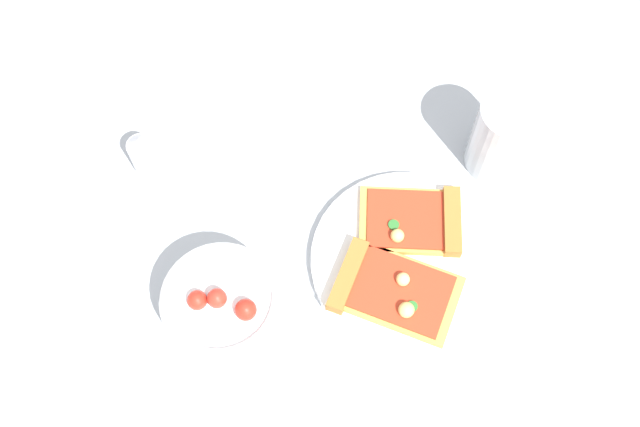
% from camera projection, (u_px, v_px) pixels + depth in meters
% --- Properties ---
extents(ground_plane, '(2.40, 2.40, 0.00)m').
position_uv_depth(ground_plane, '(381.00, 292.00, 0.94)').
color(ground_plane, '#B2B7BC').
rests_on(ground_plane, ground).
extents(plate, '(0.23, 0.23, 0.01)m').
position_uv_depth(plate, '(409.00, 261.00, 0.95)').
color(plate, white).
rests_on(plate, ground_plane).
extents(pizza_slice_near, '(0.14, 0.11, 0.02)m').
position_uv_depth(pizza_slice_near, '(418.00, 221.00, 0.95)').
color(pizza_slice_near, gold).
rests_on(pizza_slice_near, plate).
extents(pizza_slice_far, '(0.15, 0.10, 0.02)m').
position_uv_depth(pizza_slice_far, '(388.00, 289.00, 0.92)').
color(pizza_slice_far, gold).
rests_on(pizza_slice_far, plate).
extents(salad_bowl, '(0.13, 0.13, 0.08)m').
position_uv_depth(salad_bowl, '(222.00, 305.00, 0.89)').
color(salad_bowl, white).
rests_on(salad_bowl, ground_plane).
extents(soda_glass, '(0.08, 0.08, 0.12)m').
position_uv_depth(soda_glass, '(503.00, 137.00, 0.96)').
color(soda_glass, silver).
rests_on(soda_glass, ground_plane).
extents(pepper_shaker, '(0.03, 0.03, 0.07)m').
position_uv_depth(pepper_shaker, '(143.00, 154.00, 0.98)').
color(pepper_shaker, silver).
rests_on(pepper_shaker, ground_plane).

